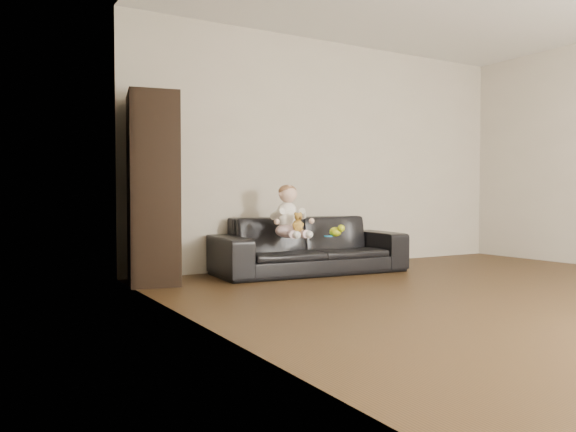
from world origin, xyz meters
TOP-DOWN VIEW (x-y plane):
  - floor at (0.00, 0.00)m, footprint 5.50×5.50m
  - wall_back at (0.00, 2.75)m, footprint 5.00×0.00m
  - wall_left at (-2.50, 0.00)m, footprint 0.00×5.50m
  - sofa at (-0.64, 2.25)m, footprint 2.05×0.93m
  - cabinet at (-2.26, 2.35)m, footprint 0.54×0.67m
  - shelf_item at (-2.24, 2.35)m, footprint 0.23×0.28m
  - baby at (-0.95, 2.14)m, footprint 0.40×0.48m
  - teddy_bear at (-0.94, 1.98)m, footprint 0.12×0.12m
  - toy_green at (-0.43, 2.07)m, footprint 0.16×0.17m
  - toy_rattle at (-0.41, 2.11)m, footprint 0.07×0.07m
  - toy_blue_disc at (-0.51, 2.09)m, footprint 0.09×0.09m

SIDE VIEW (x-z plane):
  - floor at x=0.00m, z-range 0.00..0.00m
  - sofa at x=-0.64m, z-range 0.00..0.58m
  - toy_blue_disc at x=-0.51m, z-range 0.38..0.40m
  - toy_rattle at x=-0.41m, z-range 0.38..0.44m
  - toy_green at x=-0.43m, z-range 0.38..0.48m
  - teddy_bear at x=-0.94m, z-range 0.45..0.64m
  - baby at x=-0.95m, z-range 0.35..0.89m
  - cabinet at x=-2.26m, z-range 0.00..1.73m
  - shelf_item at x=-2.24m, z-range 1.11..1.39m
  - wall_back at x=0.00m, z-range -1.20..3.80m
  - wall_left at x=-2.50m, z-range -1.45..4.05m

